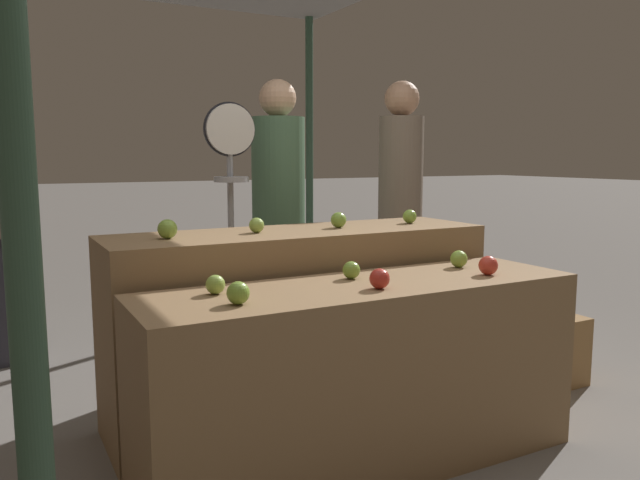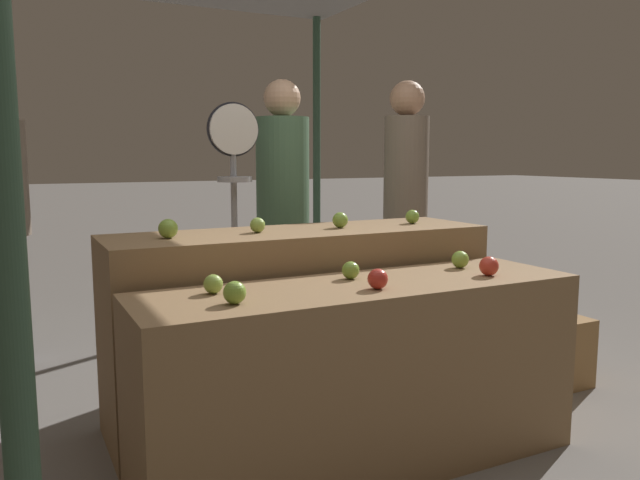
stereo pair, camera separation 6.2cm
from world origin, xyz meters
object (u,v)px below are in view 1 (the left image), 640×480
Objects in this scene: produce_scale at (231,178)px; person_customer_right at (400,190)px; person_vendor_at_scale at (279,198)px; wooden_crate_side at (541,348)px.

person_customer_right is at bearing 7.16° from produce_scale.
person_vendor_at_scale reaches higher than wooden_crate_side.
person_customer_right is at bearing -156.94° from person_vendor_at_scale.
produce_scale is 0.52m from person_vendor_at_scale.
person_vendor_at_scale is 1.85m from wooden_crate_side.
person_vendor_at_scale is 4.53× the size of wooden_crate_side.
person_customer_right reaches higher than wooden_crate_side.
person_customer_right is (1.31, 0.16, -0.11)m from produce_scale.
person_vendor_at_scale is at bearing 134.55° from wooden_crate_side.
person_customer_right is (0.88, -0.11, 0.03)m from person_vendor_at_scale.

